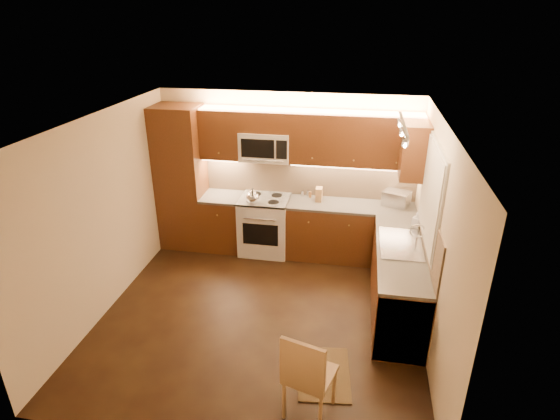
% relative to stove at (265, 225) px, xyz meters
% --- Properties ---
extents(floor, '(4.00, 4.00, 0.01)m').
position_rel_stove_xyz_m(floor, '(0.30, -1.68, -0.46)').
color(floor, black).
rests_on(floor, ground).
extents(ceiling, '(4.00, 4.00, 0.01)m').
position_rel_stove_xyz_m(ceiling, '(0.30, -1.68, 2.04)').
color(ceiling, beige).
rests_on(ceiling, ground).
extents(wall_back, '(4.00, 0.01, 2.50)m').
position_rel_stove_xyz_m(wall_back, '(0.30, 0.32, 0.79)').
color(wall_back, beige).
rests_on(wall_back, ground).
extents(wall_front, '(4.00, 0.01, 2.50)m').
position_rel_stove_xyz_m(wall_front, '(0.30, -3.67, 0.79)').
color(wall_front, beige).
rests_on(wall_front, ground).
extents(wall_left, '(0.01, 4.00, 2.50)m').
position_rel_stove_xyz_m(wall_left, '(-1.70, -1.68, 0.79)').
color(wall_left, beige).
rests_on(wall_left, ground).
extents(wall_right, '(0.01, 4.00, 2.50)m').
position_rel_stove_xyz_m(wall_right, '(2.30, -1.68, 0.79)').
color(wall_right, beige).
rests_on(wall_right, ground).
extents(pantry, '(0.70, 0.60, 2.30)m').
position_rel_stove_xyz_m(pantry, '(-1.35, 0.02, 0.69)').
color(pantry, '#41250E').
rests_on(pantry, floor).
extents(base_cab_back_left, '(0.62, 0.60, 0.86)m').
position_rel_stove_xyz_m(base_cab_back_left, '(-0.69, 0.02, -0.03)').
color(base_cab_back_left, '#41250E').
rests_on(base_cab_back_left, floor).
extents(counter_back_left, '(0.62, 0.60, 0.04)m').
position_rel_stove_xyz_m(counter_back_left, '(-0.69, 0.02, 0.42)').
color(counter_back_left, '#3A3835').
rests_on(counter_back_left, base_cab_back_left).
extents(base_cab_back_right, '(1.92, 0.60, 0.86)m').
position_rel_stove_xyz_m(base_cab_back_right, '(1.34, 0.02, -0.03)').
color(base_cab_back_right, '#41250E').
rests_on(base_cab_back_right, floor).
extents(counter_back_right, '(1.92, 0.60, 0.04)m').
position_rel_stove_xyz_m(counter_back_right, '(1.34, 0.02, 0.42)').
color(counter_back_right, '#3A3835').
rests_on(counter_back_right, base_cab_back_right).
extents(base_cab_right, '(0.60, 2.00, 0.86)m').
position_rel_stove_xyz_m(base_cab_right, '(2.00, -1.28, -0.03)').
color(base_cab_right, '#41250E').
rests_on(base_cab_right, floor).
extents(counter_right, '(0.60, 2.00, 0.04)m').
position_rel_stove_xyz_m(counter_right, '(2.00, -1.28, 0.42)').
color(counter_right, '#3A3835').
rests_on(counter_right, base_cab_right).
extents(dishwasher, '(0.58, 0.60, 0.84)m').
position_rel_stove_xyz_m(dishwasher, '(2.00, -1.98, -0.03)').
color(dishwasher, silver).
rests_on(dishwasher, floor).
extents(backsplash_back, '(3.30, 0.02, 0.60)m').
position_rel_stove_xyz_m(backsplash_back, '(0.65, 0.31, 0.74)').
color(backsplash_back, tan).
rests_on(backsplash_back, wall_back).
extents(backsplash_right, '(0.02, 2.00, 0.60)m').
position_rel_stove_xyz_m(backsplash_right, '(2.29, -1.28, 0.74)').
color(backsplash_right, tan).
rests_on(backsplash_right, wall_right).
extents(upper_cab_back_left, '(0.62, 0.35, 0.75)m').
position_rel_stove_xyz_m(upper_cab_back_left, '(-0.69, 0.15, 1.42)').
color(upper_cab_back_left, '#41250E').
rests_on(upper_cab_back_left, wall_back).
extents(upper_cab_back_right, '(1.92, 0.35, 0.75)m').
position_rel_stove_xyz_m(upper_cab_back_right, '(1.34, 0.15, 1.42)').
color(upper_cab_back_right, '#41250E').
rests_on(upper_cab_back_right, wall_back).
extents(upper_cab_bridge, '(0.76, 0.35, 0.31)m').
position_rel_stove_xyz_m(upper_cab_bridge, '(0.00, 0.15, 1.63)').
color(upper_cab_bridge, '#41250E').
rests_on(upper_cab_bridge, wall_back).
extents(upper_cab_right_corner, '(0.35, 0.50, 0.75)m').
position_rel_stove_xyz_m(upper_cab_right_corner, '(2.12, -0.28, 1.42)').
color(upper_cab_right_corner, '#41250E').
rests_on(upper_cab_right_corner, wall_right).
extents(stove, '(0.76, 0.65, 0.92)m').
position_rel_stove_xyz_m(stove, '(0.00, 0.00, 0.00)').
color(stove, silver).
rests_on(stove, floor).
extents(microwave, '(0.76, 0.38, 0.44)m').
position_rel_stove_xyz_m(microwave, '(0.00, 0.14, 1.26)').
color(microwave, silver).
rests_on(microwave, wall_back).
extents(window_frame, '(0.03, 1.44, 1.24)m').
position_rel_stove_xyz_m(window_frame, '(2.29, -1.12, 1.14)').
color(window_frame, silver).
rests_on(window_frame, wall_right).
extents(window_blinds, '(0.02, 1.36, 1.16)m').
position_rel_stove_xyz_m(window_blinds, '(2.27, -1.12, 1.14)').
color(window_blinds, silver).
rests_on(window_blinds, wall_right).
extents(sink, '(0.52, 0.86, 0.15)m').
position_rel_stove_xyz_m(sink, '(2.00, -1.12, 0.52)').
color(sink, silver).
rests_on(sink, counter_right).
extents(faucet, '(0.20, 0.04, 0.30)m').
position_rel_stove_xyz_m(faucet, '(2.18, -1.12, 0.59)').
color(faucet, silver).
rests_on(faucet, counter_right).
extents(track_light_bar, '(0.04, 1.20, 0.03)m').
position_rel_stove_xyz_m(track_light_bar, '(1.85, -1.27, 2.00)').
color(track_light_bar, silver).
rests_on(track_light_bar, ceiling).
extents(kettle, '(0.25, 0.25, 0.24)m').
position_rel_stove_xyz_m(kettle, '(-0.13, -0.21, 0.58)').
color(kettle, silver).
rests_on(kettle, stove).
extents(toaster_oven, '(0.45, 0.40, 0.22)m').
position_rel_stove_xyz_m(toaster_oven, '(2.00, 0.12, 0.55)').
color(toaster_oven, silver).
rests_on(toaster_oven, counter_back_right).
extents(knife_block, '(0.10, 0.15, 0.21)m').
position_rel_stove_xyz_m(knife_block, '(0.84, 0.10, 0.55)').
color(knife_block, olive).
rests_on(knife_block, counter_back_right).
extents(spice_jar_a, '(0.05, 0.05, 0.09)m').
position_rel_stove_xyz_m(spice_jar_a, '(0.65, 0.26, 0.49)').
color(spice_jar_a, silver).
rests_on(spice_jar_a, counter_back_right).
extents(spice_jar_b, '(0.05, 0.05, 0.10)m').
position_rel_stove_xyz_m(spice_jar_b, '(0.69, 0.21, 0.49)').
color(spice_jar_b, brown).
rests_on(spice_jar_b, counter_back_right).
extents(spice_jar_c, '(0.06, 0.06, 0.09)m').
position_rel_stove_xyz_m(spice_jar_c, '(0.57, 0.24, 0.48)').
color(spice_jar_c, silver).
rests_on(spice_jar_c, counter_back_right).
extents(spice_jar_d, '(0.05, 0.05, 0.09)m').
position_rel_stove_xyz_m(spice_jar_d, '(0.86, 0.26, 0.49)').
color(spice_jar_d, '#A76632').
rests_on(spice_jar_d, counter_back_right).
extents(soap_bottle, '(0.13, 0.13, 0.21)m').
position_rel_stove_xyz_m(soap_bottle, '(2.23, -0.58, 0.55)').
color(soap_bottle, white).
rests_on(soap_bottle, counter_right).
extents(rug, '(0.63, 0.87, 0.01)m').
position_rel_stove_xyz_m(rug, '(1.20, -2.58, -0.45)').
color(rug, black).
rests_on(rug, floor).
extents(dining_chair, '(0.53, 0.53, 0.97)m').
position_rel_stove_xyz_m(dining_chair, '(1.09, -3.08, 0.03)').
color(dining_chair, olive).
rests_on(dining_chair, floor).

